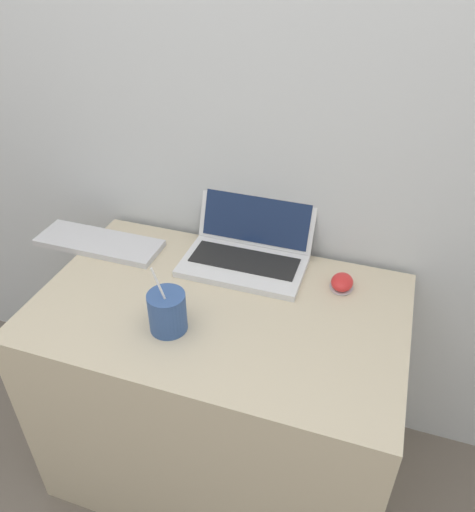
{
  "coord_description": "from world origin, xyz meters",
  "views": [
    {
      "loc": [
        0.38,
        -0.66,
        1.61
      ],
      "look_at": [
        0.01,
        0.45,
        0.79
      ],
      "focal_mm": 35.0,
      "sensor_mm": 36.0,
      "label": 1
    }
  ],
  "objects_px": {
    "laptop": "(248,245)",
    "external_keyboard": "(99,243)",
    "drink_cup": "(167,311)",
    "computer_mouse": "(342,283)"
  },
  "relations": [
    {
      "from": "drink_cup",
      "to": "computer_mouse",
      "type": "distance_m",
      "value": 0.51
    },
    {
      "from": "drink_cup",
      "to": "computer_mouse",
      "type": "relative_size",
      "value": 2.35
    },
    {
      "from": "laptop",
      "to": "external_keyboard",
      "type": "height_order",
      "value": "laptop"
    },
    {
      "from": "laptop",
      "to": "computer_mouse",
      "type": "relative_size",
      "value": 4.37
    },
    {
      "from": "laptop",
      "to": "drink_cup",
      "type": "height_order",
      "value": "laptop"
    },
    {
      "from": "laptop",
      "to": "computer_mouse",
      "type": "distance_m",
      "value": 0.3
    },
    {
      "from": "laptop",
      "to": "external_keyboard",
      "type": "relative_size",
      "value": 0.9
    },
    {
      "from": "laptop",
      "to": "drink_cup",
      "type": "relative_size",
      "value": 1.86
    },
    {
      "from": "laptop",
      "to": "computer_mouse",
      "type": "xyz_separation_m",
      "value": [
        0.3,
        -0.05,
        -0.04
      ]
    },
    {
      "from": "drink_cup",
      "to": "computer_mouse",
      "type": "bearing_deg",
      "value": 38.12
    }
  ]
}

